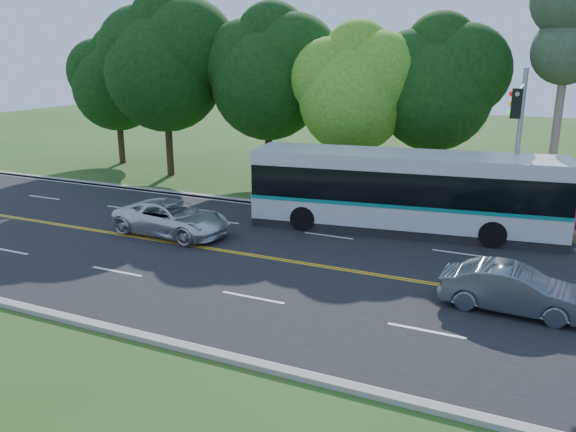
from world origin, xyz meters
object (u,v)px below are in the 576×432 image
at_px(traffic_signal, 518,131).
at_px(sedan, 513,289).
at_px(suv, 172,218).
at_px(transit_bus, 404,193).

bearing_deg(traffic_signal, sedan, -84.80).
height_order(sedan, suv, suv).
relative_size(transit_bus, suv, 2.58).
bearing_deg(sedan, suv, 83.62).
relative_size(transit_bus, sedan, 3.17).
bearing_deg(traffic_signal, suv, -161.49).
bearing_deg(suv, transit_bus, -58.79).
xyz_separation_m(traffic_signal, suv, (-13.25, -4.44, -3.93)).
bearing_deg(sedan, traffic_signal, 7.48).
distance_m(traffic_signal, sedan, 7.67).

